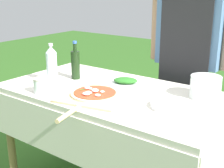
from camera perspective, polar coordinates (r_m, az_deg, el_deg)
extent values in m
cube|color=beige|center=(1.92, 0.15, -1.69)|extent=(1.41, 0.76, 0.04)
cube|color=beige|center=(1.71, -7.54, -10.08)|extent=(1.41, 0.01, 0.28)
cube|color=beige|center=(2.27, 5.85, -2.88)|extent=(1.41, 0.01, 0.28)
cube|color=beige|center=(2.43, -13.42, -1.90)|extent=(0.01, 0.76, 0.28)
cylinder|color=olive|center=(2.30, -18.01, -9.84)|extent=(0.05, 0.05, 0.75)
cylinder|color=olive|center=(2.67, -6.99, -5.12)|extent=(0.05, 0.05, 0.75)
cylinder|color=#333D56|center=(2.42, 15.01, -6.72)|extent=(0.12, 0.12, 0.86)
cylinder|color=#333D56|center=(2.49, 11.47, -5.79)|extent=(0.12, 0.12, 0.86)
cube|color=#4C7099|center=(2.27, 14.55, 11.36)|extent=(0.47, 0.22, 0.64)
cube|color=#232326|center=(2.21, 12.88, 4.99)|extent=(0.37, 0.03, 0.93)
cylinder|color=#A37A5B|center=(2.40, 8.51, 11.34)|extent=(0.10, 0.10, 0.57)
cube|color=#D1B27F|center=(1.81, -3.13, -2.16)|extent=(0.44, 0.44, 0.01)
cylinder|color=#D1B27F|center=(1.57, -7.92, -5.39)|extent=(0.07, 0.21, 0.02)
cylinder|color=beige|center=(1.80, -3.14, -1.80)|extent=(0.28, 0.28, 0.01)
cylinder|color=#D14223|center=(1.80, -3.14, -1.54)|extent=(0.24, 0.24, 0.00)
ellipsoid|color=white|center=(1.76, -4.37, -1.61)|extent=(0.05, 0.05, 0.02)
ellipsoid|color=white|center=(1.73, -2.64, -2.03)|extent=(0.04, 0.04, 0.01)
ellipsoid|color=white|center=(1.79, -1.79, -1.39)|extent=(0.04, 0.04, 0.01)
ellipsoid|color=white|center=(1.85, -4.04, -0.80)|extent=(0.04, 0.04, 0.01)
ellipsoid|color=white|center=(1.75, -4.75, -1.76)|extent=(0.05, 0.04, 0.02)
ellipsoid|color=white|center=(1.80, -3.13, -1.16)|extent=(0.06, 0.06, 0.02)
ellipsoid|color=white|center=(1.85, -4.52, -0.67)|extent=(0.03, 0.04, 0.02)
ellipsoid|color=#286B23|center=(1.82, -3.28, -1.15)|extent=(0.03, 0.02, 0.00)
ellipsoid|color=#286B23|center=(1.86, -4.61, -0.76)|extent=(0.02, 0.03, 0.00)
ellipsoid|color=#286B23|center=(1.84, -5.49, -1.05)|extent=(0.03, 0.04, 0.00)
cylinder|color=black|center=(2.14, -6.69, 3.45)|extent=(0.06, 0.06, 0.19)
cylinder|color=black|center=(2.12, -6.81, 6.66)|extent=(0.02, 0.02, 0.05)
cylinder|color=#335BB2|center=(2.11, -6.84, 7.59)|extent=(0.03, 0.03, 0.02)
cylinder|color=silver|center=(2.08, -10.94, 2.94)|extent=(0.07, 0.07, 0.20)
cone|color=silver|center=(2.05, -11.13, 6.22)|extent=(0.07, 0.07, 0.04)
cylinder|color=silver|center=(2.05, -11.18, 7.04)|extent=(0.03, 0.03, 0.02)
cube|color=silver|center=(2.04, 2.47, 0.12)|extent=(0.22, 0.19, 0.01)
ellipsoid|color=#286B23|center=(2.04, 2.48, 0.67)|extent=(0.19, 0.16, 0.03)
cylinder|color=silver|center=(1.85, 16.72, -0.54)|extent=(0.17, 0.17, 0.13)
cylinder|color=white|center=(1.68, 11.02, -4.16)|extent=(0.23, 0.23, 0.00)
cylinder|color=white|center=(1.68, 11.03, -4.00)|extent=(0.23, 0.23, 0.00)
cylinder|color=white|center=(1.68, 11.04, -3.84)|extent=(0.23, 0.23, 0.00)
cylinder|color=white|center=(1.67, 11.05, -3.68)|extent=(0.23, 0.23, 0.00)
cylinder|color=white|center=(1.67, 11.06, -3.52)|extent=(0.23, 0.23, 0.00)
cylinder|color=silver|center=(1.91, -12.92, -0.42)|extent=(0.08, 0.08, 0.08)
cylinder|color=#D14223|center=(1.91, -12.90, -0.77)|extent=(0.07, 0.07, 0.06)
cylinder|color=#B7B2A3|center=(1.89, -13.01, 0.87)|extent=(0.08, 0.08, 0.01)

